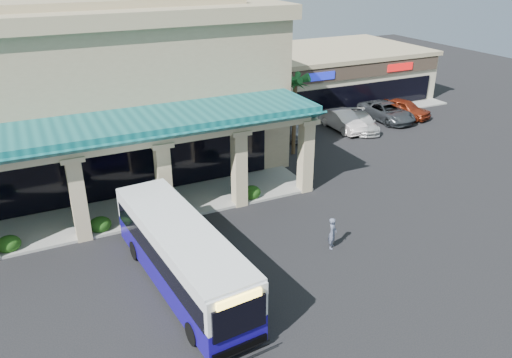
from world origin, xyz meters
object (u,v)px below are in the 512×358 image
car_white (343,120)px  car_extra (404,108)px  car_red (362,122)px  car_gray (386,112)px  pedestrian (332,233)px  car_silver (297,126)px  transit_bus (182,257)px

car_white → car_extra: car_white is taller
car_red → car_gray: bearing=38.5°
pedestrian → car_extra: bearing=-7.2°
car_silver → car_red: 5.84m
pedestrian → car_extra: (18.40, 15.81, -0.02)m
transit_bus → car_red: bearing=29.6°
pedestrian → car_white: pedestrian is taller
car_gray → pedestrian: bearing=-137.6°
pedestrian → car_gray: pedestrian is taller
transit_bus → car_extra: 30.52m
car_silver → car_gray: car_silver is taller
car_red → car_gray: size_ratio=0.82×
transit_bus → car_white: bearing=33.0°
car_white → car_red: 1.66m
car_red → car_gray: (3.57, 1.25, 0.12)m
transit_bus → pedestrian: bearing=-6.9°
pedestrian → transit_bus: bearing=130.4°
car_red → car_extra: (5.68, 1.33, 0.13)m
car_red → car_extra: size_ratio=0.98×
car_gray → car_white: bearing=-176.0°
car_silver → car_white: 4.28m
car_silver → car_extra: size_ratio=1.01×
pedestrian → car_gray: size_ratio=0.29×
transit_bus → car_gray: size_ratio=1.91×
pedestrian → car_gray: bearing=-3.9°
car_gray → car_extra: size_ratio=1.20×
car_extra → pedestrian: bearing=-159.9°
pedestrian → car_white: 18.94m
transit_bus → car_extra: size_ratio=2.29×
transit_bus → pedestrian: size_ratio=6.52×
car_red → car_extra: 5.84m
car_red → car_gray: car_gray is taller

